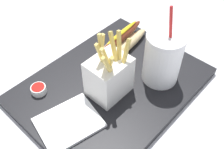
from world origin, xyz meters
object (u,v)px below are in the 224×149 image
(hot_dog_1, at_px, (122,42))
(ketchup_cup_1, at_px, (39,89))
(soda_cup, at_px, (163,58))
(fries_basket, at_px, (109,76))
(napkin_stack, at_px, (69,123))

(hot_dog_1, height_order, ketchup_cup_1, hot_dog_1)
(soda_cup, distance_m, fries_basket, 0.14)
(ketchup_cup_1, height_order, napkin_stack, ketchup_cup_1)
(fries_basket, xyz_separation_m, hot_dog_1, (0.14, 0.08, -0.03))
(ketchup_cup_1, bearing_deg, fries_basket, -46.38)
(ketchup_cup_1, distance_m, napkin_stack, 0.12)
(soda_cup, distance_m, ketchup_cup_1, 0.30)
(soda_cup, height_order, hot_dog_1, soda_cup)
(fries_basket, height_order, ketchup_cup_1, fries_basket)
(hot_dog_1, distance_m, ketchup_cup_1, 0.26)
(fries_basket, xyz_separation_m, ketchup_cup_1, (-0.12, 0.12, -0.04))
(fries_basket, relative_size, napkin_stack, 1.29)
(ketchup_cup_1, relative_size, napkin_stack, 0.28)
(soda_cup, bearing_deg, ketchup_cup_1, 142.12)
(napkin_stack, bearing_deg, ketchup_cup_1, 85.02)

